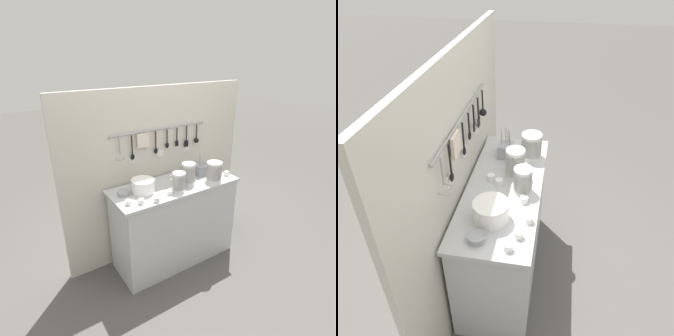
{
  "view_description": "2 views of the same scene",
  "coord_description": "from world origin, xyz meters",
  "views": [
    {
      "loc": [
        -1.42,
        -2.08,
        2.1
      ],
      "look_at": [
        -0.06,
        0.03,
        1.07
      ],
      "focal_mm": 30.0,
      "sensor_mm": 36.0,
      "label": 1
    },
    {
      "loc": [
        -1.75,
        -0.32,
        2.29
      ],
      "look_at": [
        -0.01,
        -0.01,
        1.04
      ],
      "focal_mm": 35.0,
      "sensor_mm": 36.0,
      "label": 2
    }
  ],
  "objects": [
    {
      "name": "ground_plane",
      "position": [
        0.0,
        0.0,
        0.0
      ],
      "size": [
        20.0,
        20.0,
        0.0
      ],
      "primitive_type": "plane",
      "color": "#514F4C"
    },
    {
      "name": "counter",
      "position": [
        0.0,
        0.0,
        0.44
      ],
      "size": [
        1.3,
        0.51,
        0.89
      ],
      "color": "#B7BABC",
      "rests_on": "ground"
    },
    {
      "name": "back_wall",
      "position": [
        -0.0,
        0.29,
        0.91
      ],
      "size": [
        2.1,
        0.11,
        1.81
      ],
      "color": "beige",
      "rests_on": "ground"
    },
    {
      "name": "bowl_stack_wide_centre",
      "position": [
        0.39,
        -0.14,
        0.99
      ],
      "size": [
        0.16,
        0.16,
        0.2
      ],
      "color": "white",
      "rests_on": "counter"
    },
    {
      "name": "bowl_stack_tall_left",
      "position": [
        0.13,
        -0.06,
        0.99
      ],
      "size": [
        0.13,
        0.13,
        0.21
      ],
      "color": "white",
      "rests_on": "counter"
    },
    {
      "name": "bowl_stack_short_front",
      "position": [
        -0.04,
        -0.13,
        0.98
      ],
      "size": [
        0.12,
        0.12,
        0.18
      ],
      "color": "white",
      "rests_on": "counter"
    },
    {
      "name": "plate_stack",
      "position": [
        -0.34,
        0.02,
        0.95
      ],
      "size": [
        0.22,
        0.22,
        0.13
      ],
      "color": "white",
      "rests_on": "counter"
    },
    {
      "name": "steel_mixing_bowl",
      "position": [
        -0.52,
        0.07,
        0.91
      ],
      "size": [
        0.11,
        0.11,
        0.04
      ],
      "color": "#93969E",
      "rests_on": "counter"
    },
    {
      "name": "cutlery_caddy",
      "position": [
        0.36,
        0.05,
        0.94
      ],
      "size": [
        0.12,
        0.12,
        0.26
      ],
      "color": "#93969E",
      "rests_on": "counter"
    },
    {
      "name": "cup_centre",
      "position": [
        -0.46,
        -0.17,
        0.91
      ],
      "size": [
        0.05,
        0.05,
        0.04
      ],
      "color": "white",
      "rests_on": "counter"
    },
    {
      "name": "cup_by_caddy",
      "position": [
        -0.15,
        -0.16,
        0.91
      ],
      "size": [
        0.05,
        0.05,
        0.04
      ],
      "color": "white",
      "rests_on": "counter"
    },
    {
      "name": "cup_back_right",
      "position": [
        -0.56,
        -0.12,
        0.91
      ],
      "size": [
        0.05,
        0.05,
        0.04
      ],
      "color": "white",
      "rests_on": "counter"
    },
    {
      "name": "cup_edge_near",
      "position": [
        -0.33,
        -0.21,
        0.91
      ],
      "size": [
        0.05,
        0.05,
        0.04
      ],
      "color": "white",
      "rests_on": "counter"
    },
    {
      "name": "cup_front_left",
      "position": [
        -0.0,
        0.04,
        0.91
      ],
      "size": [
        0.05,
        0.05,
        0.04
      ],
      "color": "white",
      "rests_on": "counter"
    },
    {
      "name": "cup_edge_far",
      "position": [
        0.04,
        0.1,
        0.91
      ],
      "size": [
        0.05,
        0.05,
        0.04
      ],
      "color": "white",
      "rests_on": "counter"
    },
    {
      "name": "cup_front_right",
      "position": [
        0.59,
        -0.12,
        0.91
      ],
      "size": [
        0.05,
        0.05,
        0.04
      ],
      "color": "white",
      "rests_on": "counter"
    }
  ]
}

